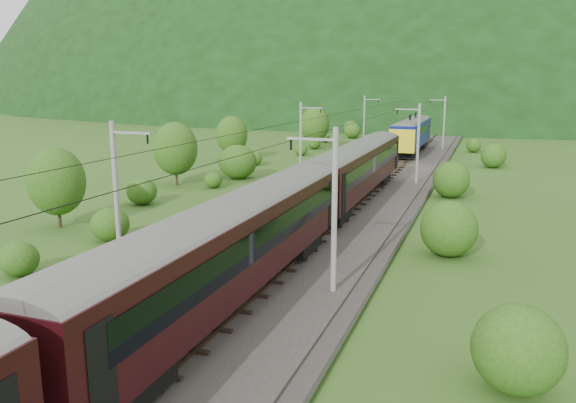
% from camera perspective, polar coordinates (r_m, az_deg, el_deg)
% --- Properties ---
extents(ground, '(600.00, 600.00, 0.00)m').
position_cam_1_polar(ground, '(30.18, -6.96, -8.07)').
color(ground, '#375B1C').
rests_on(ground, ground).
extents(railbed, '(14.00, 220.00, 0.30)m').
position_cam_1_polar(railbed, '(38.89, -0.35, -3.15)').
color(railbed, '#38332D').
rests_on(railbed, ground).
extents(track_left, '(2.40, 220.00, 0.27)m').
position_cam_1_polar(track_left, '(39.70, -3.61, -2.53)').
color(track_left, brown).
rests_on(track_left, railbed).
extents(track_right, '(2.40, 220.00, 0.27)m').
position_cam_1_polar(track_right, '(38.10, 3.04, -3.14)').
color(track_right, brown).
rests_on(track_right, railbed).
extents(catenary_left, '(2.54, 192.28, 8.00)m').
position_cam_1_polar(catenary_left, '(60.61, 1.37, 6.49)').
color(catenary_left, gray).
rests_on(catenary_left, railbed).
extents(catenary_right, '(2.54, 192.28, 8.00)m').
position_cam_1_polar(catenary_right, '(57.94, 13.00, 5.93)').
color(catenary_right, gray).
rests_on(catenary_right, railbed).
extents(overhead_wires, '(4.83, 198.00, 0.03)m').
position_cam_1_polar(overhead_wires, '(37.68, -0.37, 7.11)').
color(overhead_wires, black).
rests_on(overhead_wires, ground).
extents(mountain_main, '(504.00, 360.00, 244.00)m').
position_cam_1_polar(mountain_main, '(285.73, 17.41, 9.38)').
color(mountain_main, black).
rests_on(mountain_main, ground).
extents(mountain_ridge, '(336.00, 280.00, 132.00)m').
position_cam_1_polar(mountain_ridge, '(351.51, -2.50, 10.30)').
color(mountain_ridge, black).
rests_on(mountain_ridge, ground).
extents(train, '(3.31, 132.81, 5.77)m').
position_cam_1_polar(train, '(25.06, -5.79, -2.97)').
color(train, black).
rests_on(train, ground).
extents(hazard_post_near, '(0.15, 0.15, 1.41)m').
position_cam_1_polar(hazard_post_near, '(63.26, 7.27, 3.44)').
color(hazard_post_near, red).
rests_on(hazard_post_near, railbed).
extents(hazard_post_far, '(0.14, 0.14, 1.35)m').
position_cam_1_polar(hazard_post_far, '(87.00, 11.51, 5.59)').
color(hazard_post_far, red).
rests_on(hazard_post_far, railbed).
extents(signal, '(0.21, 0.21, 1.89)m').
position_cam_1_polar(signal, '(96.57, 10.23, 6.51)').
color(signal, black).
rests_on(signal, railbed).
extents(vegetation_left, '(13.42, 148.52, 6.59)m').
position_cam_1_polar(vegetation_left, '(50.54, -12.33, 2.87)').
color(vegetation_left, '#235416').
rests_on(vegetation_left, ground).
extents(vegetation_right, '(7.63, 107.24, 3.07)m').
position_cam_1_polar(vegetation_right, '(37.29, 18.03, -2.43)').
color(vegetation_right, '#235416').
rests_on(vegetation_right, ground).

